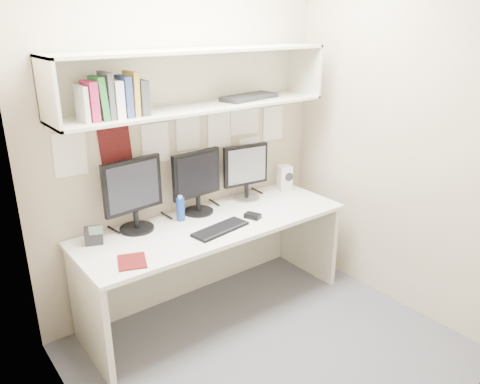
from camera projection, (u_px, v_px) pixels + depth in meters
floor at (271, 352)px, 3.14m from camera, size 2.40×2.00×0.01m
wall_back at (185, 135)px, 3.44m from camera, size 2.40×0.02×2.60m
wall_front at (435, 224)px, 1.95m from camera, size 2.40×0.02×2.60m
wall_left at (66, 218)px, 2.01m from camera, size 0.02×2.00×2.60m
wall_right at (400, 137)px, 3.37m from camera, size 0.02×2.00×2.60m
desk at (215, 266)px, 3.50m from camera, size 2.00×0.70×0.73m
overhead_hutch at (194, 79)px, 3.19m from camera, size 2.00×0.38×0.40m
pinned_papers at (186, 142)px, 3.45m from camera, size 1.92×0.01×0.48m
monitor_left at (133, 192)px, 3.16m from camera, size 0.44×0.24×0.51m
monitor_center at (197, 180)px, 3.45m from camera, size 0.41×0.22×0.48m
monitor_right at (246, 170)px, 3.72m from camera, size 0.39×0.21×0.45m
keyboard at (220, 229)px, 3.23m from camera, size 0.44×0.21×0.02m
mouse at (253, 216)px, 3.42m from camera, size 0.11×0.13×0.04m
speaker at (285, 178)px, 3.98m from camera, size 0.13×0.14×0.21m
blue_bottle at (181, 209)px, 3.36m from camera, size 0.06×0.06×0.19m
maroon_notebook at (132, 261)px, 2.81m from camera, size 0.22×0.25×0.01m
desk_phone at (94, 235)px, 3.03m from camera, size 0.14×0.14×0.14m
book_stack at (113, 98)px, 2.80m from camera, size 0.41×0.17×0.28m
hutch_tray at (249, 97)px, 3.48m from camera, size 0.49×0.25×0.03m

